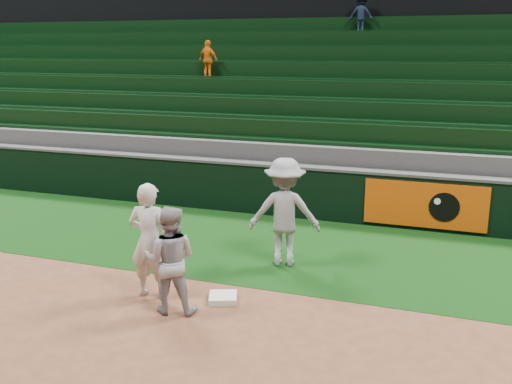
# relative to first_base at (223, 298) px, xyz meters

# --- Properties ---
(ground) EXTENTS (70.00, 70.00, 0.00)m
(ground) POSITION_rel_first_base_xyz_m (-0.19, -0.30, -0.05)
(ground) COLOR brown
(ground) RESTS_ON ground
(foul_grass) EXTENTS (36.00, 4.20, 0.01)m
(foul_grass) POSITION_rel_first_base_xyz_m (-0.19, 2.70, -0.05)
(foul_grass) COLOR black
(foul_grass) RESTS_ON ground
(first_base) EXTENTS (0.56, 0.56, 0.10)m
(first_base) POSITION_rel_first_base_xyz_m (0.00, 0.00, 0.00)
(first_base) COLOR white
(first_base) RESTS_ON ground
(first_baseman) EXTENTS (0.72, 0.51, 1.89)m
(first_baseman) POSITION_rel_first_base_xyz_m (-1.16, -0.21, 0.90)
(first_baseman) COLOR silver
(first_baseman) RESTS_ON ground
(baserunner) EXTENTS (0.94, 0.80, 1.67)m
(baserunner) POSITION_rel_first_base_xyz_m (-0.60, -0.60, 0.79)
(baserunner) COLOR #9A9CA3
(baserunner) RESTS_ON ground
(base_coach) EXTENTS (1.44, 1.03, 2.01)m
(base_coach) POSITION_rel_first_base_xyz_m (0.47, 1.83, 0.96)
(base_coach) COLOR #92949F
(base_coach) RESTS_ON foul_grass
(field_wall) EXTENTS (36.00, 0.45, 1.25)m
(field_wall) POSITION_rel_first_base_xyz_m (-0.17, 4.90, 0.58)
(field_wall) COLOR black
(field_wall) RESTS_ON ground
(stadium_seating) EXTENTS (36.00, 5.95, 5.48)m
(stadium_seating) POSITION_rel_first_base_xyz_m (-0.19, 8.67, 1.65)
(stadium_seating) COLOR #3C3C3F
(stadium_seating) RESTS_ON ground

